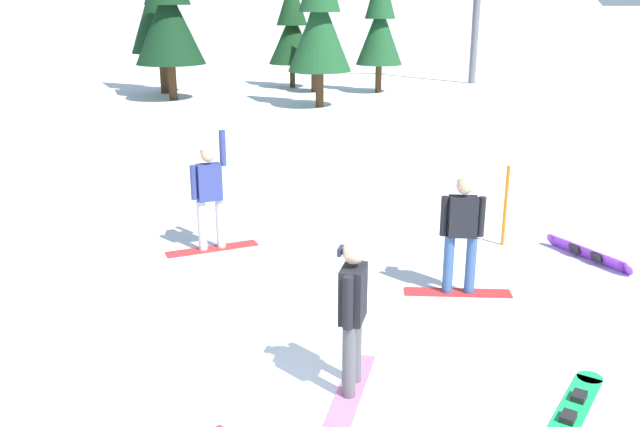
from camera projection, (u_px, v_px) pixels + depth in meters
name	position (u px, v px, depth m)	size (l,w,h in m)	color
ground_plane	(329.00, 416.00, 7.04)	(800.00, 800.00, 0.00)	white
snowboarder_foreground	(353.00, 314.00, 7.23)	(0.86, 1.47, 1.74)	pink
snowboarder_midground	(462.00, 234.00, 9.68)	(1.58, 0.63, 1.76)	red
snowboarder_background	(210.00, 195.00, 11.42)	(1.62, 0.65, 2.06)	red
loose_snowboard_far_spare	(587.00, 253.00, 11.19)	(0.70, 1.70, 0.24)	#993FD8
loose_snowboard_near_left	(573.00, 409.00, 7.11)	(1.44, 1.51, 0.09)	#19B259
trail_marker_pole	(505.00, 206.00, 11.72)	(0.06, 0.06, 1.43)	orange
pine_tree_tall	(380.00, 22.00, 30.42)	(2.11, 2.11, 5.80)	#472D19
pine_tree_slender	(320.00, 16.00, 26.11)	(2.50, 2.50, 6.44)	#472D19
pine_tree_broad	(292.00, 28.00, 32.38)	(2.28, 2.28, 5.18)	#472D19
pine_tree_twin	(168.00, 9.00, 27.95)	(2.93, 2.93, 6.87)	#472D19
pine_tree_young	(313.00, 44.00, 30.91)	(1.66, 1.66, 4.00)	#472D19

